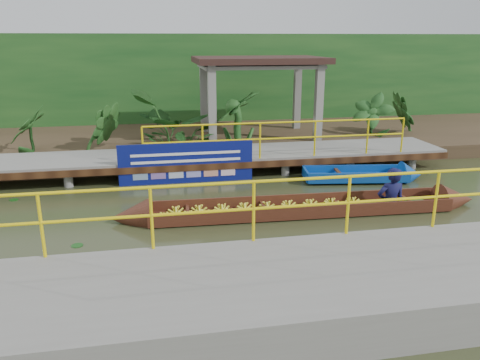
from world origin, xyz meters
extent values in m
plane|color=#2A3018|center=(0.00, 0.00, 0.00)|extent=(80.00, 80.00, 0.00)
cube|color=#37291B|center=(0.00, 7.50, 0.23)|extent=(30.00, 8.00, 0.45)
cube|color=slate|center=(0.00, 3.50, 0.50)|extent=(16.00, 2.00, 0.15)
cube|color=black|center=(0.00, 2.50, 0.42)|extent=(16.00, 0.12, 0.18)
cylinder|color=yellow|center=(2.75, 2.55, 1.57)|extent=(7.50, 0.05, 0.05)
cylinder|color=yellow|center=(2.75, 2.55, 1.12)|extent=(7.50, 0.05, 0.05)
cylinder|color=yellow|center=(2.75, 2.55, 1.07)|extent=(0.05, 0.05, 1.00)
cylinder|color=slate|center=(-4.00, 2.70, 0.22)|extent=(0.24, 0.24, 0.55)
cylinder|color=slate|center=(-4.00, 4.30, 0.22)|extent=(0.24, 0.24, 0.55)
cylinder|color=slate|center=(-2.00, 2.70, 0.22)|extent=(0.24, 0.24, 0.55)
cylinder|color=slate|center=(-2.00, 4.30, 0.22)|extent=(0.24, 0.24, 0.55)
cylinder|color=slate|center=(0.00, 2.70, 0.22)|extent=(0.24, 0.24, 0.55)
cylinder|color=slate|center=(0.00, 4.30, 0.22)|extent=(0.24, 0.24, 0.55)
cylinder|color=slate|center=(2.00, 2.70, 0.22)|extent=(0.24, 0.24, 0.55)
cylinder|color=slate|center=(2.00, 4.30, 0.22)|extent=(0.24, 0.24, 0.55)
cylinder|color=slate|center=(4.00, 2.70, 0.22)|extent=(0.24, 0.24, 0.55)
cylinder|color=slate|center=(4.00, 4.30, 0.22)|extent=(0.24, 0.24, 0.55)
cylinder|color=slate|center=(6.00, 2.70, 0.22)|extent=(0.24, 0.24, 0.55)
cylinder|color=slate|center=(6.00, 4.30, 0.22)|extent=(0.24, 0.24, 0.55)
cylinder|color=slate|center=(0.00, 2.70, 0.22)|extent=(0.24, 0.24, 0.55)
cube|color=slate|center=(1.00, -4.20, 0.30)|extent=(18.00, 2.40, 0.70)
cylinder|color=yellow|center=(1.00, -3.05, 1.65)|extent=(10.00, 0.05, 0.05)
cylinder|color=yellow|center=(1.00, -3.05, 1.20)|extent=(10.00, 0.05, 0.05)
cylinder|color=yellow|center=(1.00, -3.05, 1.15)|extent=(0.05, 0.05, 1.00)
cube|color=slate|center=(1.20, 5.10, 1.60)|extent=(0.25, 0.25, 2.80)
cube|color=slate|center=(4.80, 5.10, 1.60)|extent=(0.25, 0.25, 2.80)
cube|color=slate|center=(1.20, 7.50, 1.60)|extent=(0.25, 0.25, 2.80)
cube|color=slate|center=(4.80, 7.50, 1.60)|extent=(0.25, 0.25, 2.80)
cube|color=slate|center=(3.00, 6.30, 2.90)|extent=(4.00, 2.60, 0.12)
cube|color=#301C18|center=(3.00, 6.30, 3.10)|extent=(4.40, 3.00, 0.20)
cube|color=#164619|center=(0.00, 10.00, 2.00)|extent=(30.00, 0.80, 4.00)
cube|color=#391C0F|center=(2.50, -0.37, 0.05)|extent=(6.85, 1.09, 0.05)
cube|color=#391C0F|center=(2.52, 0.06, 0.17)|extent=(6.82, 0.29, 0.29)
cube|color=#391C0F|center=(2.48, -0.80, 0.17)|extent=(6.82, 0.29, 0.29)
cone|color=#391C0F|center=(-1.29, -0.24, 0.12)|extent=(0.88, 0.85, 0.82)
cone|color=#391C0F|center=(6.29, -0.50, 0.12)|extent=(0.88, 0.85, 0.82)
ellipsoid|color=#164619|center=(5.23, -0.47, 0.14)|extent=(0.49, 0.39, 0.22)
imported|color=#10103B|center=(4.63, -0.44, 0.99)|extent=(0.68, 0.47, 1.82)
cube|color=navy|center=(4.75, 1.79, 0.09)|extent=(2.88, 1.23, 0.09)
cube|color=navy|center=(4.81, 2.20, 0.20)|extent=(2.77, 0.46, 0.28)
cube|color=navy|center=(4.69, 1.37, 0.20)|extent=(2.77, 0.46, 0.28)
cube|color=navy|center=(3.37, 1.99, 0.20)|extent=(0.18, 0.84, 0.28)
cone|color=navy|center=(6.31, 1.56, 0.15)|extent=(0.67, 0.85, 0.78)
cube|color=black|center=(4.29, 1.86, 0.24)|extent=(0.21, 0.84, 0.05)
cube|color=navy|center=(0.14, 2.48, 0.55)|extent=(3.64, 0.03, 1.14)
cube|color=white|center=(0.14, 2.46, 0.82)|extent=(2.96, 0.01, 0.07)
cube|color=white|center=(0.14, 2.46, 0.62)|extent=(2.96, 0.01, 0.07)
imported|color=#164619|center=(-4.41, 5.30, 1.36)|extent=(1.45, 1.45, 1.82)
imported|color=#164619|center=(-2.41, 5.30, 1.36)|extent=(1.45, 1.45, 1.82)
imported|color=#164619|center=(0.09, 5.30, 1.36)|extent=(1.45, 1.45, 1.82)
imported|color=#164619|center=(2.09, 5.30, 1.36)|extent=(1.45, 1.45, 1.82)
imported|color=#164619|center=(7.09, 5.30, 1.36)|extent=(1.45, 1.45, 1.82)
imported|color=#164619|center=(8.59, 5.30, 1.36)|extent=(1.45, 1.45, 1.82)
camera|label=1|loc=(-0.70, -9.87, 3.79)|focal=35.00mm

